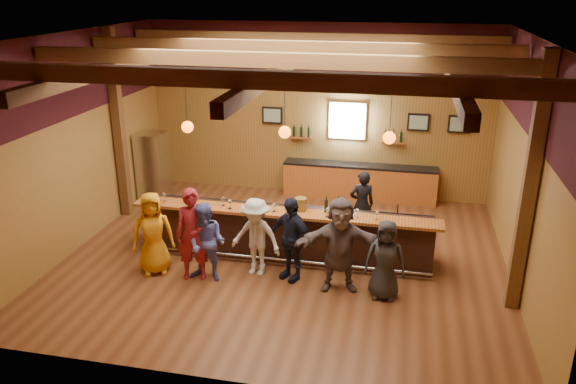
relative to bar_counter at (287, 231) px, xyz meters
name	(u,v)px	position (x,y,z in m)	size (l,w,h in m)	color
room	(285,105)	(-0.02, -0.09, 2.69)	(9.04, 9.00, 4.52)	brown
bar_counter	(287,231)	(0.00, 0.00, 0.00)	(6.30, 1.07, 1.11)	black
back_bar_cabinet	(359,182)	(1.18, 3.57, -0.05)	(4.00, 0.52, 0.95)	#984B1B
window	(347,121)	(0.78, 3.80, 1.53)	(0.95, 0.09, 0.95)	silver
framed_pictures	(381,121)	(1.65, 3.79, 1.58)	(5.35, 0.05, 0.45)	black
wine_shelves	(346,137)	(0.78, 3.73, 1.10)	(3.00, 0.18, 0.30)	#984B1B
pendant_lights	(285,132)	(-0.02, -0.15, 2.19)	(4.24, 0.24, 1.37)	black
stainless_fridge	(153,166)	(-4.12, 2.45, 0.38)	(0.70, 0.70, 1.80)	silver
customer_orange	(153,233)	(-2.41, -1.30, 0.31)	(0.82, 0.53, 1.67)	orange
customer_redvest	(193,235)	(-1.54, -1.36, 0.40)	(0.67, 0.44, 1.84)	maroon
customer_denim	(207,243)	(-1.27, -1.38, 0.26)	(0.76, 0.59, 1.57)	#555AAA
customer_white	(256,237)	(-0.42, -0.96, 0.27)	(1.02, 0.59, 1.58)	beige
customer_navy	(291,239)	(0.28, -0.99, 0.32)	(0.98, 0.41, 1.68)	black
customer_brown	(340,244)	(1.24, -1.18, 0.39)	(1.69, 0.54, 1.82)	#5E4B4B
customer_dark	(385,260)	(2.08, -1.32, 0.23)	(0.74, 0.48, 1.51)	#252527
bartender	(362,204)	(1.44, 1.21, 0.26)	(0.57, 0.37, 1.56)	black
ice_bucket	(301,204)	(0.32, -0.19, 0.72)	(0.24, 0.24, 0.26)	olive
bottle_a	(326,206)	(0.83, -0.17, 0.72)	(0.07, 0.07, 0.33)	black
bottle_b	(338,206)	(1.07, -0.17, 0.72)	(0.08, 0.08, 0.35)	black
glass_a	(164,195)	(-2.57, -0.32, 0.73)	(0.09, 0.09, 0.20)	silver
glass_b	(197,199)	(-1.82, -0.37, 0.72)	(0.08, 0.08, 0.19)	silver
glass_c	(223,199)	(-1.29, -0.27, 0.73)	(0.09, 0.09, 0.19)	silver
glass_d	(230,202)	(-1.11, -0.41, 0.73)	(0.09, 0.09, 0.20)	silver
glass_e	(274,206)	(-0.19, -0.37, 0.72)	(0.08, 0.08, 0.18)	silver
glass_f	(328,210)	(0.89, -0.41, 0.72)	(0.08, 0.08, 0.19)	silver
glass_g	(357,211)	(1.46, -0.33, 0.72)	(0.08, 0.08, 0.19)	silver
glass_h	(377,214)	(1.85, -0.35, 0.71)	(0.08, 0.08, 0.18)	silver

